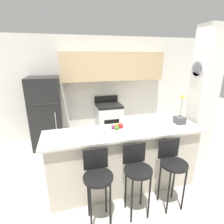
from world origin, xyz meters
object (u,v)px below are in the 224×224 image
Objects in this scene: orchid_vase at (180,118)px; bar_stool_mid at (137,170)px; bar_stool_left at (98,177)px; fruit_bowl at (117,129)px; stove_range at (109,121)px; refrigerator at (46,113)px; bar_stool_right at (172,164)px.

bar_stool_mid is at bearing -150.88° from orchid_vase.
bar_stool_mid is (0.52, 0.00, 0.00)m from bar_stool_left.
fruit_bowl is at bearing -178.16° from orchid_vase.
orchid_vase reaches higher than bar_stool_mid.
fruit_bowl is at bearing 104.18° from bar_stool_mid.
bar_stool_left is 0.75m from fruit_bowl.
orchid_vase reaches higher than stove_range.
refrigerator is 1.67× the size of bar_stool_right.
fruit_bowl is (-0.13, 0.50, 0.39)m from bar_stool_mid.
refrigerator is at bearing -178.04° from stove_range.
stove_range is at bearing 72.98° from bar_stool_left.
bar_stool_mid is at bearing 180.00° from bar_stool_right.
refrigerator reaches higher than bar_stool_left.
stove_range is 2.09m from orchid_vase.
stove_range is 2.40m from bar_stool_right.
orchid_vase is at bearing 1.84° from fruit_bowl.
stove_range is at bearing 84.98° from bar_stool_mid.
stove_range is at bearing 97.42° from bar_stool_right.
stove_range is at bearing 112.06° from orchid_vase.
stove_range is at bearing 1.96° from refrigerator.
bar_stool_right is (0.52, 0.00, 0.00)m from bar_stool_mid.
bar_stool_right is 0.83m from orchid_vase.
bar_stool_mid is at bearing -60.83° from refrigerator.
orchid_vase is at bearing 29.12° from bar_stool_mid.
orchid_vase is at bearing 50.60° from bar_stool_right.
stove_range is 1.09× the size of bar_stool_right.
bar_stool_mid is (1.30, -2.32, -0.16)m from refrigerator.
bar_stool_left and bar_stool_mid have the same top height.
bar_stool_left and bar_stool_right have the same top height.
bar_stool_mid is (-0.21, -2.37, 0.20)m from stove_range.
refrigerator reaches higher than orchid_vase.
stove_range is 1.09× the size of bar_stool_left.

